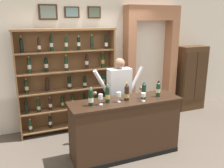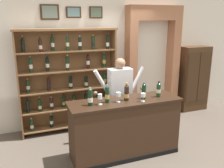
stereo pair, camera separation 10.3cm
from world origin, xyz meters
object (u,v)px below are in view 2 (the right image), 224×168
Objects in this scene: tasting_bottle_super_tuscan at (159,90)px; tasting_bottle_grappa at (144,91)px; wine_shelf at (68,78)px; tasting_counter at (125,128)px; tasting_bottle_prosecco at (90,97)px; wine_glass_right at (118,95)px; wine_glass_center at (143,96)px; wine_glass_left at (100,97)px; shopkeeper at (120,90)px; tasting_bottle_vin_santo at (127,93)px; tasting_bottle_riserva at (107,94)px; side_cabinet at (193,78)px.

tasting_bottle_grappa is at bearing 179.66° from tasting_bottle_super_tuscan.
wine_shelf is 1.12× the size of tasting_counter.
wine_shelf is at bearing 92.77° from tasting_bottle_prosecco.
wine_glass_right is at bearing -178.86° from tasting_bottle_grappa.
wine_shelf is at bearing 116.37° from tasting_counter.
wine_glass_left is at bearing 171.39° from wine_glass_center.
tasting_bottle_grappa is at bearing -74.87° from shopkeeper.
tasting_bottle_vin_santo reaches higher than tasting_bottle_grappa.
shopkeeper reaches higher than wine_glass_right.
tasting_bottle_grappa is at bearing -3.29° from tasting_bottle_riserva.
tasting_bottle_super_tuscan is 1.69× the size of wine_glass_right.
wine_glass_right is (-0.46, -0.01, -0.01)m from tasting_bottle_grappa.
side_cabinet is at bearing 26.49° from wine_glass_left.
wine_glass_right is at bearing -179.42° from tasting_bottle_super_tuscan.
wine_shelf is 3.22m from side_cabinet.
tasting_bottle_riserva is 0.59m from wine_glass_center.
wine_glass_center is at bearing -122.47° from tasting_bottle_grappa.
wine_glass_left is at bearing -157.91° from tasting_bottle_riserva.
wine_glass_left is (0.15, -0.02, -0.02)m from tasting_bottle_prosecco.
wine_shelf is 7.32× the size of tasting_bottle_prosecco.
tasting_bottle_prosecco is at bearing -176.92° from tasting_counter.
wine_glass_right is at bearing -151.04° from side_cabinet.
tasting_bottle_riserva is 1.75× the size of wine_glass_left.
tasting_bottle_grappa is (-2.21, -1.47, 0.31)m from side_cabinet.
tasting_bottle_riserva is 1.00× the size of tasting_bottle_vin_santo.
tasting_bottle_grappa reaches higher than wine_glass_center.
wine_glass_center is at bearing -16.72° from wine_glass_right.
shopkeeper is (0.83, -0.76, -0.13)m from wine_shelf.
wine_shelf is 1.71m from tasting_bottle_grappa.
wine_shelf reaches higher than wine_glass_left.
tasting_bottle_super_tuscan is 0.38m from wine_glass_center.
tasting_bottle_super_tuscan is (1.21, -0.00, -0.01)m from tasting_bottle_prosecco.
wine_glass_left is (-0.45, -0.05, 0.62)m from tasting_counter.
side_cabinet is 1.02× the size of shopkeeper.
side_cabinet reaches higher than tasting_bottle_riserva.
tasting_bottle_prosecco is 2.06× the size of wine_glass_center.
tasting_bottle_vin_santo is at bearing -2.80° from tasting_bottle_riserva.
tasting_counter is at bearing 6.38° from wine_glass_left.
wine_glass_right is at bearing -169.26° from tasting_bottle_vin_santo.
shopkeeper reaches higher than tasting_counter.
tasting_bottle_super_tuscan is at bearing -142.61° from side_cabinet.
wine_shelf reaches higher than shopkeeper.
tasting_bottle_super_tuscan reaches higher than wine_glass_center.
wine_glass_right is 0.95× the size of wine_glass_left.
shopkeeper is at bearing 39.67° from tasting_bottle_prosecco.
tasting_bottle_prosecco is at bearing -179.95° from tasting_bottle_grappa.
tasting_bottle_riserva reaches higher than wine_glass_left.
wine_shelf reaches higher than tasting_counter.
tasting_bottle_super_tuscan is at bearing -3.14° from tasting_counter.
tasting_counter is at bearing 147.55° from wine_glass_center.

